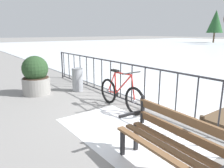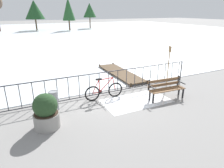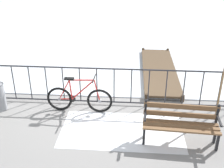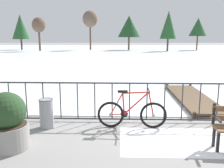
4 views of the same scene
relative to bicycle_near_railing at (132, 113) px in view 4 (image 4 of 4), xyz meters
name	(u,v)px [view 4 (image 4 of 4)]	position (x,y,z in m)	size (l,w,h in m)	color
ground_plane	(138,122)	(0.18, 0.41, -0.37)	(160.00, 160.00, 0.00)	gray
frozen_pond	(124,52)	(0.18, 28.81, -0.35)	(80.00, 56.00, 0.03)	silver
snow_patch	(186,141)	(1.13, -0.79, -0.36)	(2.83, 1.54, 0.01)	white
railing_fence	(138,102)	(0.18, 0.41, 0.19)	(9.06, 0.06, 1.07)	#2D2D33
bicycle_near_railing	(132,113)	(0.00, 0.00, 0.00)	(1.71, 0.52, 0.97)	black
planter_with_shrub	(7,122)	(-2.54, -1.23, 0.19)	(0.82, 0.82, 1.17)	gray
trash_bin	(47,113)	(-2.11, -0.06, 0.00)	(0.35, 0.35, 0.73)	gray
wooden_dock	(192,97)	(2.25, 2.72, -0.25)	(1.10, 4.13, 0.20)	brown
tree_far_west	(90,19)	(-5.21, 35.40, 4.56)	(2.42, 2.42, 6.32)	brown
tree_west_mid	(39,25)	(-12.48, 31.68, 3.46)	(2.01, 2.01, 5.00)	brown
tree_centre	(198,27)	(12.08, 34.99, 3.28)	(2.75, 2.75, 5.08)	brown
tree_east_mid	(168,25)	(6.78, 31.80, 3.48)	(2.39, 2.39, 5.89)	brown
tree_far_east	(129,27)	(1.09, 34.72, 3.38)	(3.58, 3.58, 5.44)	brown
tree_extra	(20,27)	(-16.59, 35.02, 3.34)	(2.77, 2.77, 5.69)	brown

